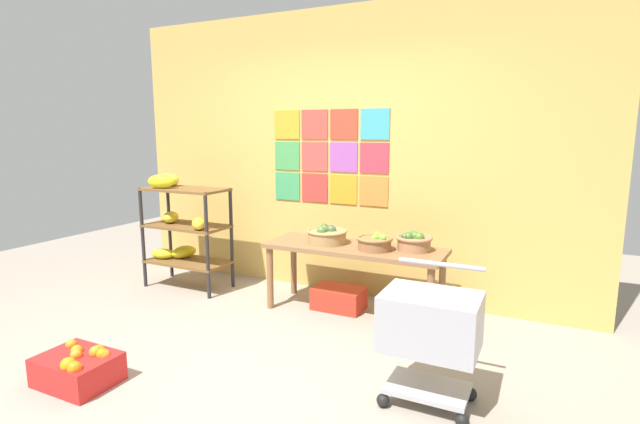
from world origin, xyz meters
name	(u,v)px	position (x,y,z in m)	size (l,w,h in m)	color
ground	(234,370)	(0.00, 0.00, 0.00)	(9.67, 9.67, 0.00)	gray
back_wall_with_art	(342,155)	(0.00, 1.87, 1.40)	(4.84, 0.07, 2.80)	tan
banana_shelf_unit	(180,221)	(-1.58, 1.27, 0.71)	(0.88, 0.49, 1.19)	#272427
display_table	(354,255)	(0.34, 1.34, 0.54)	(1.60, 0.57, 0.62)	brown
fruit_basket_centre	(327,235)	(0.08, 1.34, 0.70)	(0.37, 0.37, 0.16)	#A67E4E
fruit_basket_right	(414,241)	(0.86, 1.42, 0.70)	(0.31, 0.31, 0.17)	#A3704A
fruit_basket_back_right	(375,242)	(0.55, 1.29, 0.69)	(0.31, 0.31, 0.14)	#91603A
produce_crate_under_table	(339,298)	(0.18, 1.38, 0.10)	(0.46, 0.30, 0.20)	red
orange_crate_foreground	(79,368)	(-0.81, -0.58, 0.11)	(0.49, 0.37, 0.25)	red
shopping_cart	(430,327)	(1.29, 0.19, 0.49)	(0.56, 0.44, 0.83)	black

